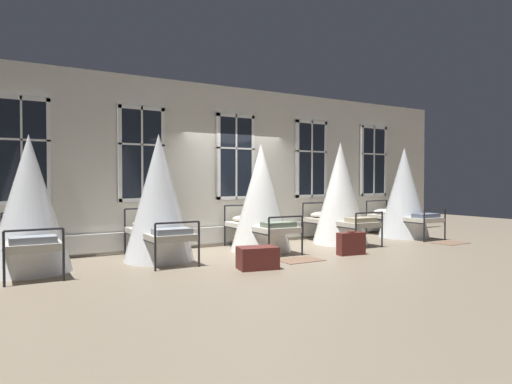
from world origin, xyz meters
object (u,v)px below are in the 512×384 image
at_px(cot_third, 261,199).
at_px(cot_fifth, 404,194).
at_px(cot_second, 159,199).
at_px(travel_trunk, 258,258).
at_px(cot_fourth, 340,194).
at_px(cot_first, 29,206).
at_px(suitcase_dark, 351,244).

xyz_separation_m(cot_third, cot_fifth, (4.32, -0.02, 0.05)).
height_order(cot_second, cot_fifth, cot_second).
distance_m(cot_third, travel_trunk, 2.19).
height_order(cot_second, cot_third, cot_second).
bearing_deg(cot_third, cot_fifth, -88.56).
height_order(cot_fourth, cot_fifth, cot_fourth).
height_order(cot_first, cot_third, cot_third).
relative_size(suitcase_dark, travel_trunk, 0.91).
xyz_separation_m(cot_second, cot_fourth, (4.35, -0.02, 0.02)).
distance_m(cot_first, cot_fifth, 8.66).
distance_m(cot_first, cot_fourth, 6.47).
height_order(cot_second, suitcase_dark, cot_second).
bearing_deg(cot_fifth, cot_fourth, 91.51).
xyz_separation_m(cot_fifth, travel_trunk, (-5.43, -1.65, -0.93)).
bearing_deg(cot_fifth, suitcase_dark, 114.79).
height_order(cot_third, suitcase_dark, cot_third).
relative_size(cot_first, suitcase_dark, 3.76).
height_order(cot_second, cot_fourth, cot_fourth).
bearing_deg(suitcase_dark, cot_first, 173.65).
xyz_separation_m(cot_fifth, suitcase_dark, (-3.12, -1.40, -0.89)).
relative_size(cot_first, cot_second, 0.95).
bearing_deg(cot_fifth, cot_third, 90.49).
bearing_deg(cot_second, travel_trunk, -145.11).
height_order(cot_first, cot_second, cot_second).
xyz_separation_m(cot_first, cot_fifth, (8.66, -0.01, 0.05)).
bearing_deg(cot_second, cot_fifth, -88.96).
xyz_separation_m(cot_second, travel_trunk, (1.10, -1.64, -0.94)).
distance_m(cot_fourth, travel_trunk, 3.75).
relative_size(cot_first, travel_trunk, 3.42).
distance_m(cot_second, suitcase_dark, 3.79).
height_order(cot_third, travel_trunk, cot_third).
height_order(cot_fourth, suitcase_dark, cot_fourth).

